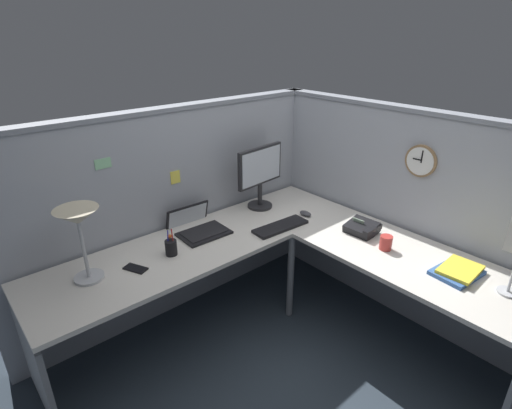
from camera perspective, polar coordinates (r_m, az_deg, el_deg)
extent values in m
plane|color=#2D3842|center=(3.10, 4.75, -17.93)|extent=(6.80, 6.80, 0.00)
cube|color=#999EA8|center=(3.07, -11.33, -1.43)|extent=(2.57, 0.10, 1.55)
cube|color=gray|center=(2.82, -12.64, 13.20)|extent=(2.57, 0.12, 0.03)
cube|color=#999EA8|center=(3.15, 19.94, -1.73)|extent=(0.10, 2.37, 1.55)
cube|color=gray|center=(2.92, 22.14, 12.39)|extent=(0.12, 2.37, 0.03)
cube|color=beige|center=(2.78, -7.20, -5.30)|extent=(2.35, 0.66, 0.03)
cube|color=beige|center=(2.73, 21.62, -7.61)|extent=(0.66, 1.49, 0.03)
cylinder|color=slate|center=(3.06, 4.95, -10.20)|extent=(0.05, 0.05, 0.70)
cube|color=slate|center=(2.67, -28.95, -19.63)|extent=(0.03, 0.58, 0.60)
cylinder|color=#232326|center=(3.24, 0.56, -0.15)|extent=(0.20, 0.20, 0.02)
cylinder|color=#232326|center=(3.20, 0.56, 1.48)|extent=(0.04, 0.04, 0.20)
cube|color=#232326|center=(3.12, 0.58, 5.56)|extent=(0.46, 0.08, 0.30)
cube|color=silver|center=(3.11, 0.83, 5.49)|extent=(0.42, 0.05, 0.26)
cube|color=black|center=(2.84, -7.42, -4.11)|extent=(0.35, 0.25, 0.02)
cube|color=black|center=(2.84, -7.43, -3.93)|extent=(0.29, 0.19, 0.00)
cube|color=black|center=(3.00, -9.80, -1.90)|extent=(0.34, 0.08, 0.22)
cube|color=silver|center=(2.99, -9.72, -1.95)|extent=(0.31, 0.06, 0.18)
cube|color=black|center=(2.91, 3.52, -3.16)|extent=(0.44, 0.16, 0.02)
ellipsoid|color=#38383D|center=(3.11, 7.07, -1.28)|extent=(0.06, 0.10, 0.03)
cylinder|color=#B7BABF|center=(2.55, -22.70, -9.56)|extent=(0.17, 0.17, 0.02)
cylinder|color=#B7BABF|center=(2.45, -23.41, -5.79)|extent=(0.02, 0.02, 0.38)
cone|color=#B2A88C|center=(2.37, -24.19, -1.57)|extent=(0.24, 0.24, 0.09)
cylinder|color=black|center=(2.62, -12.03, -6.05)|extent=(0.08, 0.08, 0.10)
cylinder|color=#1E1EB2|center=(2.59, -12.47, -4.81)|extent=(0.01, 0.02, 0.13)
cylinder|color=#B21E1E|center=(2.59, -11.82, -4.75)|extent=(0.01, 0.02, 0.13)
cylinder|color=#D8591E|center=(2.59, -12.25, -4.46)|extent=(0.03, 0.03, 0.01)
cube|color=black|center=(2.54, -16.82, -8.74)|extent=(0.12, 0.16, 0.01)
cube|color=black|center=(2.93, 14.84, -3.30)|extent=(0.20, 0.21, 0.10)
cube|color=#8CA58C|center=(2.92, 14.42, -2.41)|extent=(0.02, 0.09, 0.04)
cube|color=black|center=(2.88, 16.30, -3.48)|extent=(0.19, 0.05, 0.04)
cube|color=#335999|center=(2.67, 26.72, -8.68)|extent=(0.30, 0.24, 0.02)
cube|color=yellow|center=(2.66, 27.14, -8.23)|extent=(0.27, 0.20, 0.02)
cylinder|color=#B7BABF|center=(2.63, 32.24, -10.52)|extent=(0.11, 0.11, 0.01)
cylinder|color=#B2332D|center=(2.75, 18.05, -5.20)|extent=(0.08, 0.08, 0.10)
cylinder|color=olive|center=(2.90, 22.53, 5.78)|extent=(0.03, 0.22, 0.22)
cylinder|color=white|center=(2.89, 22.37, 5.72)|extent=(0.00, 0.19, 0.19)
cube|color=black|center=(2.89, 22.02, 6.00)|extent=(0.00, 0.06, 0.01)
cube|color=black|center=(2.87, 22.62, 6.32)|extent=(0.00, 0.01, 0.08)
cube|color=#EAD84C|center=(2.90, -11.44, 3.84)|extent=(0.07, 0.00, 0.09)
cube|color=#99B7E5|center=(3.25, -1.33, 6.62)|extent=(0.09, 0.00, 0.09)
cube|color=#8CCC99|center=(2.64, -21.02, 5.48)|extent=(0.10, 0.00, 0.06)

